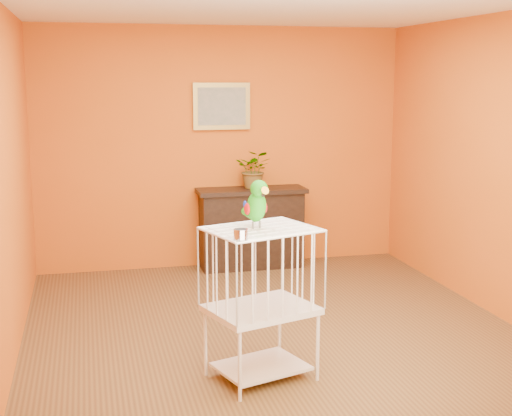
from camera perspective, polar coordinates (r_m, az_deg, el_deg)
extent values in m
plane|color=brown|center=(5.92, 1.47, -9.93)|extent=(4.50, 4.50, 0.00)
plane|color=#C95812|center=(7.78, -2.78, 4.83)|extent=(4.00, 0.00, 4.00)
plane|color=#C95812|center=(3.51, 11.09, -2.30)|extent=(4.00, 0.00, 4.00)
plane|color=#C95812|center=(5.44, -19.27, 1.81)|extent=(0.00, 4.50, 4.50)
plane|color=#C95812|center=(6.41, 19.09, 3.06)|extent=(0.00, 4.50, 4.50)
plane|color=white|center=(5.57, 1.60, 15.99)|extent=(4.50, 4.50, 0.00)
cube|color=black|center=(7.78, -0.38, -1.77)|extent=(1.10, 0.37, 0.83)
cube|color=black|center=(7.70, -0.38, 1.40)|extent=(1.18, 0.42, 0.05)
cube|color=black|center=(7.62, -0.10, -2.03)|extent=(0.77, 0.02, 0.41)
cube|color=#4D161C|center=(7.71, -1.96, -2.59)|extent=(0.05, 0.17, 0.26)
cube|color=#354120|center=(7.72, -1.43, -2.57)|extent=(0.05, 0.17, 0.26)
cube|color=#4D161C|center=(7.74, -0.83, -2.53)|extent=(0.05, 0.17, 0.26)
cube|color=#354120|center=(7.76, -0.17, -2.50)|extent=(0.05, 0.17, 0.26)
cube|color=#4D161C|center=(7.78, 0.49, -2.46)|extent=(0.05, 0.17, 0.26)
imported|color=#26722D|center=(7.62, -0.03, 2.71)|extent=(0.50, 0.53, 0.32)
cube|color=#A4883A|center=(7.72, -2.77, 8.13)|extent=(0.62, 0.03, 0.50)
cube|color=gray|center=(7.71, -2.74, 8.13)|extent=(0.52, 0.01, 0.40)
cube|color=white|center=(5.06, 0.41, -12.55)|extent=(0.69, 0.61, 0.02)
cube|color=white|center=(4.92, 0.42, -8.12)|extent=(0.82, 0.71, 0.04)
cube|color=white|center=(4.77, 0.43, -1.73)|extent=(0.82, 0.71, 0.01)
cylinder|color=white|center=(4.67, -1.31, -12.56)|extent=(0.03, 0.03, 0.48)
cylinder|color=white|center=(4.98, 4.96, -11.07)|extent=(0.03, 0.03, 0.48)
cylinder|color=white|center=(5.05, -4.07, -10.73)|extent=(0.03, 0.03, 0.48)
cylinder|color=white|center=(5.35, 1.90, -9.50)|extent=(0.03, 0.03, 0.48)
cylinder|color=silver|center=(4.44, -1.22, -2.10)|extent=(0.09, 0.09, 0.06)
cylinder|color=#59544C|center=(4.77, -0.25, -1.39)|extent=(0.01, 0.01, 0.05)
cylinder|color=#59544C|center=(4.80, 0.31, -1.33)|extent=(0.01, 0.01, 0.05)
ellipsoid|color=#1A9A10|center=(4.76, 0.03, 0.10)|extent=(0.17, 0.21, 0.24)
ellipsoid|color=#1A9A10|center=(4.71, 0.25, 1.55)|extent=(0.14, 0.15, 0.12)
cone|color=#FF9E15|center=(4.66, 0.58, 1.31)|extent=(0.07, 0.09, 0.08)
cone|color=black|center=(4.68, 0.50, 1.07)|extent=(0.04, 0.04, 0.03)
sphere|color=black|center=(4.67, -0.06, 1.64)|extent=(0.02, 0.02, 0.02)
sphere|color=black|center=(4.71, 0.80, 1.71)|extent=(0.02, 0.02, 0.02)
ellipsoid|color=#A50C0C|center=(4.74, -0.73, -0.07)|extent=(0.05, 0.07, 0.08)
ellipsoid|color=navy|center=(4.80, 0.66, 0.07)|extent=(0.05, 0.07, 0.08)
cone|color=#1A9A10|center=(4.84, -0.42, -0.67)|extent=(0.11, 0.18, 0.13)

